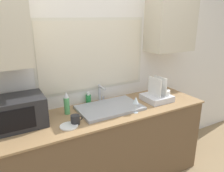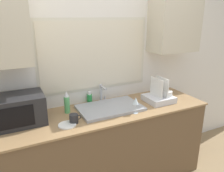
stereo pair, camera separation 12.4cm
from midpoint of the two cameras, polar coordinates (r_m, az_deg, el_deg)
countertop at (r=2.60m, az=-2.62°, el=-15.77°), size 2.29×0.67×0.93m
wall_back at (r=2.49m, az=-6.15°, el=6.96°), size 6.00×0.38×2.60m
sink_basin at (r=2.40m, az=-2.09°, el=-5.70°), size 0.68×0.44×0.03m
faucet at (r=2.56m, az=-4.36°, el=-1.64°), size 0.08×0.16×0.21m
microwave at (r=2.21m, az=-24.73°, el=-6.14°), size 0.46×0.35×0.28m
dish_rack at (r=2.67m, az=10.52°, el=-2.49°), size 0.31×0.30×0.29m
spray_bottle at (r=2.31m, az=-13.28°, el=-4.46°), size 0.06×0.06×0.24m
soap_bottle at (r=2.56m, az=-7.59°, el=-3.32°), size 0.06×0.06×0.14m
mug_near_sink at (r=2.12m, az=-11.23°, el=-8.61°), size 0.12×0.09×0.09m
wine_glass at (r=2.28m, az=4.70°, el=-3.88°), size 0.06×0.06×0.18m
small_plate at (r=2.09m, az=-12.90°, el=-10.20°), size 0.17×0.17×0.01m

